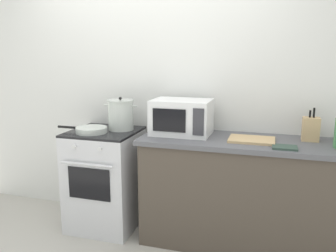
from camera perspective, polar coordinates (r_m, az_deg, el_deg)
name	(u,v)px	position (r m, az deg, el deg)	size (l,w,h in m)	color
back_wall	(184,92)	(3.29, 2.55, 5.47)	(4.40, 0.10, 2.50)	silver
lower_cabinet_right	(242,195)	(3.06, 11.86, -10.96)	(1.64, 0.56, 0.88)	#4C4238
countertop_right	(244,142)	(2.92, 12.24, -2.59)	(1.70, 0.60, 0.04)	#59595E
stove	(106,179)	(3.36, -10.12, -8.43)	(0.60, 0.64, 0.92)	silver
stock_pot	(121,115)	(3.23, -7.69, 1.82)	(0.32, 0.24, 0.30)	silver
frying_pan	(91,130)	(3.17, -12.43, -0.62)	(0.48, 0.28, 0.05)	silver
microwave	(182,117)	(3.03, 2.25, 1.47)	(0.50, 0.37, 0.30)	white
cutting_board	(252,140)	(2.89, 13.46, -2.18)	(0.36, 0.26, 0.02)	tan
knife_block	(311,129)	(3.02, 22.19, -0.46)	(0.13, 0.10, 0.27)	tan
oven_mitt	(285,147)	(2.73, 18.45, -3.30)	(0.18, 0.14, 0.02)	#384C42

